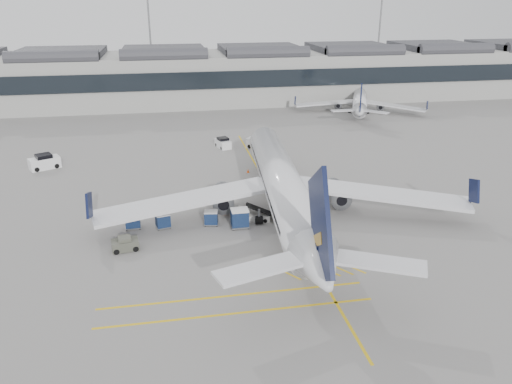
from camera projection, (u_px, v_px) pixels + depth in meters
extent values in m
plane|color=gray|center=(200.00, 243.00, 49.98)|extent=(220.00, 220.00, 0.00)
cube|color=#9E9E99|center=(174.00, 79.00, 113.87)|extent=(200.00, 20.00, 11.00)
cube|color=black|center=(176.00, 81.00, 104.17)|extent=(200.00, 0.50, 3.60)
cube|color=#38383D|center=(173.00, 51.00, 111.60)|extent=(200.00, 18.00, 1.40)
cylinder|color=slate|center=(151.00, 42.00, 123.28)|extent=(0.44, 0.44, 25.00)
cylinder|color=slate|center=(379.00, 39.00, 133.38)|extent=(0.44, 0.44, 25.00)
cube|color=gold|center=(276.00, 199.00, 60.81)|extent=(0.25, 60.00, 0.01)
cylinder|color=silver|center=(282.00, 183.00, 55.73)|extent=(7.12, 34.39, 4.28)
cone|color=silver|center=(263.00, 137.00, 73.66)|extent=(4.65, 4.90, 4.28)
cone|color=silver|center=(321.00, 269.00, 37.22)|extent=(4.72, 5.80, 4.28)
cube|color=silver|center=(184.00, 201.00, 53.54)|extent=(19.78, 8.41, 0.40)
cube|color=silver|center=(380.00, 193.00, 55.51)|extent=(19.43, 11.28, 0.40)
cylinder|color=slate|center=(223.00, 198.00, 56.32)|extent=(2.73, 4.28, 2.39)
cylinder|color=slate|center=(337.00, 194.00, 57.53)|extent=(2.73, 4.28, 2.39)
cube|color=black|center=(321.00, 227.00, 36.68)|extent=(1.06, 8.66, 9.53)
cylinder|color=black|center=(268.00, 172.00, 69.04)|extent=(0.38, 0.75, 0.73)
cylinder|color=black|center=(259.00, 220.00, 53.98)|extent=(0.87, 0.97, 0.91)
cylinder|color=black|center=(311.00, 218.00, 54.50)|extent=(0.87, 0.97, 0.91)
cylinder|color=silver|center=(360.00, 100.00, 106.17)|extent=(11.02, 22.34, 2.87)
cone|color=silver|center=(360.00, 90.00, 118.01)|extent=(3.78, 3.89, 2.87)
cone|color=silver|center=(360.00, 112.00, 93.94)|extent=(4.00, 4.45, 2.87)
cube|color=silver|center=(325.00, 103.00, 106.66)|extent=(13.10, 3.51, 0.27)
cube|color=silver|center=(395.00, 106.00, 104.09)|extent=(11.76, 10.35, 0.27)
cylinder|color=slate|center=(338.00, 105.00, 107.75)|extent=(2.49, 3.14, 1.60)
cylinder|color=slate|center=(380.00, 106.00, 106.18)|extent=(2.49, 3.14, 1.60)
cube|color=black|center=(361.00, 100.00, 93.57)|extent=(2.33, 5.49, 6.38)
cylinder|color=black|center=(359.00, 102.00, 114.97)|extent=(0.38, 0.53, 0.49)
cylinder|color=black|center=(350.00, 111.00, 105.53)|extent=(0.72, 0.76, 0.61)
cylinder|color=black|center=(368.00, 112.00, 104.86)|extent=(0.72, 0.76, 0.61)
cube|color=#BBB8B2|center=(252.00, 217.00, 54.97)|extent=(4.06, 2.25, 0.71)
cube|color=black|center=(262.00, 210.00, 54.66)|extent=(3.57, 1.77, 1.49)
cube|color=#BBB8B2|center=(242.00, 211.00, 54.73)|extent=(1.15, 1.47, 0.91)
cylinder|color=black|center=(239.00, 221.00, 54.39)|extent=(0.47, 0.27, 0.44)
cylinder|color=black|center=(240.00, 215.00, 55.70)|extent=(0.47, 0.27, 0.44)
cylinder|color=black|center=(265.00, 221.00, 54.34)|extent=(0.47, 0.27, 0.44)
cylinder|color=black|center=(265.00, 215.00, 55.65)|extent=(0.47, 0.27, 0.44)
cube|color=gray|center=(240.00, 225.00, 53.27)|extent=(1.97, 1.63, 0.14)
cube|color=#13264D|center=(240.00, 218.00, 52.93)|extent=(1.80, 1.57, 1.67)
cube|color=silver|center=(240.00, 210.00, 52.62)|extent=(1.86, 1.63, 0.11)
cylinder|color=black|center=(233.00, 229.00, 52.58)|extent=(0.25, 0.12, 0.25)
cylinder|color=black|center=(232.00, 224.00, 53.73)|extent=(0.25, 0.12, 0.25)
cylinder|color=black|center=(248.00, 228.00, 52.87)|extent=(0.25, 0.12, 0.25)
cylinder|color=black|center=(246.00, 223.00, 54.02)|extent=(0.25, 0.12, 0.25)
cube|color=gray|center=(211.00, 223.00, 53.89)|extent=(1.70, 1.48, 0.11)
cube|color=#13264D|center=(211.00, 217.00, 53.63)|extent=(1.56, 1.41, 1.29)
cube|color=silver|center=(211.00, 211.00, 53.38)|extent=(1.61, 1.46, 0.09)
cylinder|color=black|center=(205.00, 226.00, 53.44)|extent=(0.21, 0.12, 0.20)
cylinder|color=black|center=(206.00, 222.00, 54.35)|extent=(0.21, 0.12, 0.20)
cylinder|color=black|center=(217.00, 226.00, 53.46)|extent=(0.21, 0.12, 0.20)
cylinder|color=black|center=(217.00, 222.00, 54.38)|extent=(0.21, 0.12, 0.20)
cube|color=gray|center=(163.00, 226.00, 53.18)|extent=(1.79, 1.58, 0.11)
cube|color=#13264D|center=(163.00, 220.00, 52.91)|extent=(1.64, 1.51, 1.31)
cube|color=silver|center=(162.00, 214.00, 52.66)|extent=(1.70, 1.56, 0.09)
cylinder|color=black|center=(159.00, 230.00, 52.54)|extent=(0.21, 0.13, 0.20)
cylinder|color=black|center=(156.00, 226.00, 53.39)|extent=(0.21, 0.13, 0.20)
cylinder|color=black|center=(170.00, 228.00, 53.01)|extent=(0.21, 0.13, 0.20)
cylinder|color=black|center=(168.00, 224.00, 53.86)|extent=(0.21, 0.13, 0.20)
cube|color=gray|center=(133.00, 227.00, 53.08)|extent=(1.69, 1.41, 0.12)
cube|color=#13264D|center=(133.00, 220.00, 52.80)|extent=(1.55, 1.36, 1.41)
cube|color=silver|center=(132.00, 214.00, 52.53)|extent=(1.60, 1.41, 0.10)
cylinder|color=black|center=(127.00, 230.00, 52.49)|extent=(0.22, 0.10, 0.21)
cylinder|color=black|center=(127.00, 226.00, 53.46)|extent=(0.22, 0.10, 0.21)
cylinder|color=black|center=(140.00, 229.00, 52.75)|extent=(0.22, 0.10, 0.21)
cylinder|color=black|center=(140.00, 224.00, 53.73)|extent=(0.22, 0.10, 0.21)
imported|color=#E8550C|center=(225.00, 207.00, 56.09)|extent=(0.77, 0.70, 1.76)
imported|color=#EF3F0C|center=(217.00, 203.00, 57.42)|extent=(0.90, 0.77, 1.60)
cube|color=#4A4C40|center=(125.00, 245.00, 48.37)|extent=(2.72, 1.89, 1.01)
cube|color=#4A4C40|center=(125.00, 239.00, 48.15)|extent=(1.38, 1.38, 0.50)
cylinder|color=black|center=(116.00, 252.00, 47.62)|extent=(0.60, 0.34, 0.56)
cylinder|color=black|center=(115.00, 246.00, 48.76)|extent=(0.60, 0.34, 0.56)
cylinder|color=black|center=(136.00, 249.00, 48.18)|extent=(0.60, 0.34, 0.56)
cylinder|color=black|center=(134.00, 243.00, 49.33)|extent=(0.60, 0.34, 0.56)
cone|color=#F24C0A|center=(248.00, 171.00, 69.79)|extent=(0.39, 0.39, 0.54)
cone|color=#F24C0A|center=(311.00, 207.00, 57.83)|extent=(0.38, 0.38, 0.53)
cube|color=silver|center=(45.00, 163.00, 71.31)|extent=(4.58, 3.64, 1.59)
cube|color=black|center=(44.00, 157.00, 70.96)|extent=(2.69, 2.64, 0.68)
cylinder|color=black|center=(37.00, 170.00, 70.04)|extent=(0.72, 0.53, 0.68)
cylinder|color=black|center=(33.00, 166.00, 71.40)|extent=(0.72, 0.53, 0.68)
cylinder|color=black|center=(57.00, 166.00, 71.56)|extent=(0.72, 0.53, 0.68)
cylinder|color=black|center=(53.00, 163.00, 72.91)|extent=(0.72, 0.53, 0.68)
cube|color=silver|center=(223.00, 144.00, 81.18)|extent=(2.51, 3.64, 1.29)
cube|color=black|center=(223.00, 139.00, 80.89)|extent=(1.96, 2.02, 0.55)
cylinder|color=black|center=(230.00, 147.00, 80.70)|extent=(0.35, 0.59, 0.55)
cylinder|color=black|center=(222.00, 148.00, 80.09)|extent=(0.35, 0.59, 0.55)
cylinder|color=black|center=(225.00, 144.00, 82.54)|extent=(0.35, 0.59, 0.55)
cylinder|color=black|center=(216.00, 145.00, 81.93)|extent=(0.35, 0.59, 0.55)
cube|color=silver|center=(260.00, 143.00, 80.83)|extent=(4.44, 4.15, 1.58)
cube|color=black|center=(260.00, 138.00, 80.48)|extent=(2.79, 2.78, 0.68)
cylinder|color=black|center=(250.00, 146.00, 80.87)|extent=(0.68, 0.62, 0.68)
cylinder|color=black|center=(255.00, 144.00, 82.34)|extent=(0.68, 0.62, 0.68)
cylinder|color=black|center=(264.00, 149.00, 79.65)|extent=(0.68, 0.62, 0.68)
cylinder|color=black|center=(270.00, 146.00, 81.13)|extent=(0.68, 0.62, 0.68)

